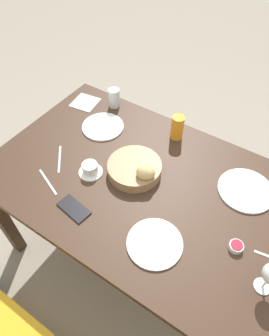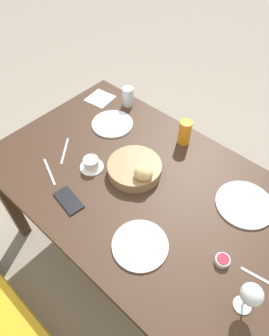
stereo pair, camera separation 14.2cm
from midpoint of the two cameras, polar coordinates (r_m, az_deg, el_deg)
ground_plane at (r=2.06m, az=2.94°, el=-15.72°), size 10.00×10.00×0.00m
dining_table at (r=1.48m, az=3.94°, el=-4.92°), size 1.48×0.94×0.75m
bread_basket at (r=1.41m, az=3.17°, el=-0.38°), size 0.26×0.26×0.11m
plate_near_left at (r=1.44m, az=22.97°, el=-6.55°), size 0.26×0.26×0.01m
plate_near_right at (r=1.68m, az=-1.82°, el=8.29°), size 0.23×0.23×0.01m
plate_far_center at (r=1.23m, az=4.48°, el=-14.67°), size 0.23×0.23×0.01m
juice_glass at (r=1.57m, az=12.14°, el=6.52°), size 0.07×0.07×0.14m
water_tumbler at (r=1.79m, az=1.09°, el=13.33°), size 0.07×0.07×0.11m
wine_glass at (r=1.14m, az=24.99°, el=-21.35°), size 0.08×0.08×0.16m
coffee_cup at (r=1.45m, az=-5.47°, el=0.62°), size 0.12×0.12×0.06m
jam_bowl_berry at (r=1.26m, az=19.66°, el=-16.44°), size 0.06×0.06×0.03m
fork_silver at (r=1.56m, az=-10.64°, el=3.10°), size 0.13×0.15×0.00m
knife_silver at (r=1.48m, az=-13.30°, el=-0.83°), size 0.17×0.08×0.00m
spoon_coffee at (r=1.30m, az=25.66°, el=-18.49°), size 0.14×0.03×0.00m
napkin at (r=1.87m, az=-4.37°, el=12.96°), size 0.16×0.16×0.00m
cell_phone at (r=1.36m, az=-9.54°, el=-6.30°), size 0.16×0.09×0.01m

